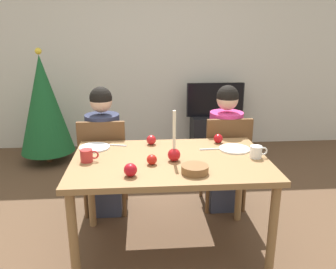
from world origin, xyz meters
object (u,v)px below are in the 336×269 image
Objects in this scene: apple_by_right_mug at (218,139)px; christmas_tree at (44,105)px; chair_left at (104,161)px; apple_far_edge at (151,140)px; mug_right at (256,152)px; tv at (215,100)px; apple_near_candle at (152,160)px; plate_left at (95,147)px; apple_by_left_plate at (130,170)px; person_right_child at (225,150)px; bowl_walnuts at (195,169)px; dining_table at (170,169)px; chair_right at (225,157)px; mug_left at (87,156)px; plate_right at (234,149)px; person_left_child at (104,154)px; candle_centerpiece at (174,151)px; tv_stand at (214,132)px.

christmas_tree is at bearing 137.67° from apple_by_right_mug.
apple_far_edge is at bearing -33.52° from chair_left.
mug_right is 0.83m from apple_far_edge.
chair_left is at bearing 151.37° from mug_right.
apple_near_candle is at bearing -111.60° from tv.
apple_by_left_plate is at bearing -62.25° from plate_left.
bowl_walnuts is at bearing -114.97° from person_right_child.
dining_table is at bearing 46.11° from apple_by_left_plate.
chair_right is 1.33m from mug_left.
apple_far_edge is at bearing -115.52° from tv.
dining_table is at bearing -162.97° from plate_right.
bowl_walnuts is at bearing -104.81° from tv.
apple_far_edge is at bearing 76.30° from apple_by_left_plate.
mug_right is at bearing 26.60° from bowl_walnuts.
person_left_child is 1.00× the size of person_right_child.
dining_table is 5.94× the size of plate_right.
dining_table is 0.20m from apple_near_candle.
person_left_child reaches higher than bowl_walnuts.
apple_by_right_mug is at bearing 43.09° from candle_centerpiece.
chair_right is at bearing 95.41° from mug_right.
mug_left is at bearing 168.78° from apple_near_candle.
chair_right is at bearing -35.06° from christmas_tree.
plate_right is (1.08, -0.12, 0.00)m from plate_left.
chair_right reaches higher than apple_far_edge.
christmas_tree is 2.73m from bowl_walnuts.
apple_by_right_mug is (1.00, 0.34, -0.01)m from mug_left.
mug_left reaches higher than apple_by_right_mug.
candle_centerpiece reaches higher than apple_far_edge.
bowl_walnuts is (0.68, -0.88, 0.26)m from chair_left.
mug_right is 0.54m from bowl_walnuts.
candle_centerpiece is (-0.79, -2.34, 0.11)m from tv.
mug_left is at bearing 160.24° from bowl_walnuts.
tv is 6.16× the size of mug_left.
chair_left is 1.14× the size of tv.
candle_centerpiece is (-0.79, -2.34, 0.58)m from tv_stand.
tv_stand is at bearing 68.39° from apple_near_candle.
plate_left is at bearing 117.75° from apple_by_left_plate.
mug_right is at bearing -84.85° from person_right_child.
plate_right is at bearing -24.68° from person_left_child.
candle_centerpiece is 0.61m from mug_left.
apple_by_right_mug reaches higher than bowl_walnuts.
person_right_child is 1.04m from apple_near_candle.
bowl_walnuts is at bearing -37.61° from plate_left.
dining_table is 0.37m from apple_far_edge.
dining_table is at bearing -48.26° from chair_left.
apple_by_left_plate is at bearing -132.03° from person_right_child.
person_left_child is 15.70× the size of apple_by_right_mug.
mug_right is at bearing -84.59° from chair_right.
bowl_walnuts is (0.71, -0.54, 0.02)m from plate_left.
person_left_child is at bearing 106.13° from apple_by_left_plate.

